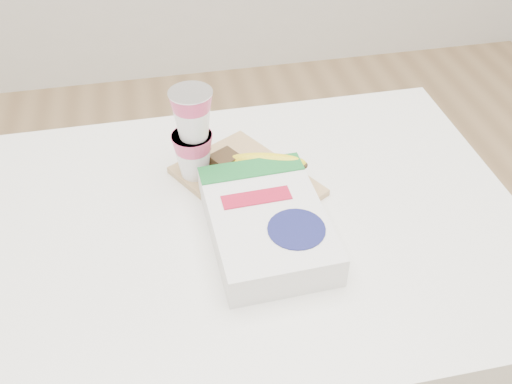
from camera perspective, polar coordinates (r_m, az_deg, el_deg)
table at (r=1.34m, az=-2.67°, el=-15.80°), size 1.09×0.73×0.82m
cutting_board at (r=1.09m, az=-0.96°, el=1.10°), size 0.29×0.32×0.01m
bananas at (r=1.06m, az=-0.25°, el=1.70°), size 0.18×0.19×0.06m
yogurt_stack at (r=1.05m, az=-6.37°, el=5.99°), size 0.08×0.08×0.18m
cereal_box at (r=0.97m, az=1.08°, el=-3.11°), size 0.20×0.29×0.06m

